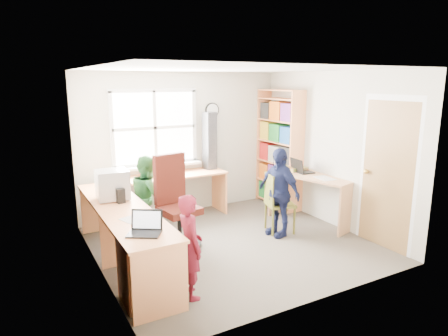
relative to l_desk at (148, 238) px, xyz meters
name	(u,v)px	position (x,y,z in m)	size (l,w,h in m)	color
room	(230,158)	(1.32, 0.38, 0.76)	(3.64, 3.44, 2.44)	#494239
l_desk	(148,238)	(0.00, 0.00, 0.00)	(2.38, 2.95, 0.75)	#FFA165
right_desk	(313,188)	(2.89, 0.46, 0.11)	(0.96, 1.47, 0.78)	tan
bookshelf	(279,151)	(2.96, 1.47, 0.55)	(0.30, 1.02, 2.10)	#FFA165
swivel_chair	(176,207)	(0.61, 0.65, 0.09)	(0.68, 0.68, 1.27)	black
wooden_chair	(276,201)	(2.12, 0.39, 0.03)	(0.49, 0.49, 0.90)	brown
crt_monitor	(113,185)	(-0.20, 0.77, 0.49)	(0.41, 0.37, 0.39)	#959699
laptop_left	(145,228)	(-0.20, -0.56, 0.35)	(0.41, 0.40, 0.22)	black
laptop_right	(301,169)	(2.83, 0.70, 0.38)	(0.31, 0.36, 0.23)	black
speaker_a	(120,196)	(-0.16, 0.57, 0.39)	(0.11, 0.11, 0.19)	black
speaker_b	(110,184)	(-0.15, 1.17, 0.39)	(0.11, 0.11, 0.20)	black
cd_tower	(210,141)	(1.72, 1.80, 0.79)	(0.23, 0.21, 0.98)	black
game_box	(295,168)	(2.87, 0.88, 0.36)	(0.33, 0.33, 0.06)	red
paper_a	(135,220)	(-0.19, -0.15, 0.30)	(0.31, 0.37, 0.00)	beige
paper_b	(325,178)	(2.89, 0.20, 0.33)	(0.26, 0.35, 0.00)	beige
potted_plant	(153,168)	(0.66, 1.70, 0.44)	(0.16, 0.13, 0.29)	#2F6C2B
person_red	(190,246)	(0.23, -0.69, 0.11)	(0.41, 0.27, 1.12)	maroon
person_green	(148,197)	(0.36, 1.09, 0.16)	(0.59, 0.46, 1.22)	#2A692C
person_navy	(279,192)	(2.08, 0.27, 0.20)	(0.77, 0.32, 1.31)	#131A3D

